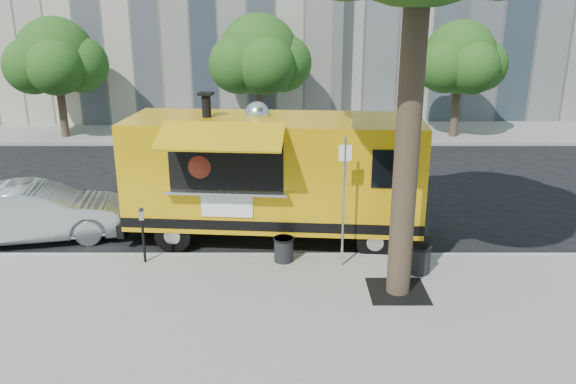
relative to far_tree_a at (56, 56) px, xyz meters
name	(u,v)px	position (x,y,z in m)	size (l,w,h in m)	color
ground	(275,244)	(10.00, -12.30, -3.78)	(120.00, 120.00, 0.00)	black
sidewalk	(271,325)	(10.00, -16.30, -3.70)	(60.00, 6.00, 0.15)	gray
curb	(275,257)	(10.00, -13.23, -3.70)	(60.00, 0.14, 0.16)	#999993
far_sidewalk	(281,133)	(10.00, 1.20, -3.70)	(60.00, 5.00, 0.15)	gray
tree_well	(397,291)	(12.60, -15.10, -3.62)	(1.20, 1.20, 0.02)	black
far_tree_a	(56,56)	(0.00, 0.00, 0.00)	(3.42, 3.42, 5.36)	#33261C
far_tree_b	(259,54)	(9.00, 0.40, 0.06)	(3.60, 3.60, 5.50)	#33261C
far_tree_c	(460,57)	(18.00, 0.10, -0.06)	(3.24, 3.24, 5.21)	#33261C
sign_post	(344,195)	(11.55, -13.85, -1.93)	(0.28, 0.06, 3.00)	silver
parking_meter	(143,228)	(7.00, -13.65, -2.79)	(0.11, 0.11, 1.33)	black
food_truck	(273,174)	(9.94, -11.90, -2.00)	(7.78, 3.83, 3.78)	#D69E0B
sedan	(37,213)	(3.84, -11.95, -3.03)	(1.58, 4.53, 1.49)	silver
trash_bin_left	(284,249)	(10.22, -13.60, -3.32)	(0.48, 0.48, 0.58)	black
trash_bin_right	(419,258)	(13.23, -14.19, -3.29)	(0.53, 0.53, 0.63)	black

